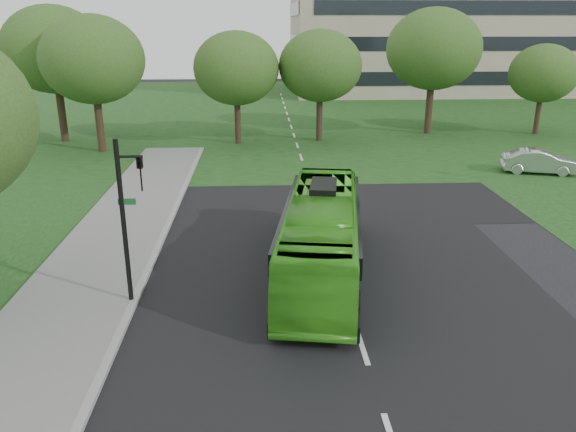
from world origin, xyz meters
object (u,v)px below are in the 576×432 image
at_px(tree_park_c, 320,66).
at_px(traffic_light, 128,210).
at_px(tree_park_b, 236,68).
at_px(sedan, 539,162).
at_px(tree_park_d, 434,49).
at_px(bus, 321,236).
at_px(tree_park_f, 54,50).
at_px(tree_park_e, 544,73).
at_px(tree_park_a, 93,60).

xyz_separation_m(tree_park_c, traffic_light, (-8.88, -26.87, -2.48)).
relative_size(tree_park_b, traffic_light, 1.51).
xyz_separation_m(tree_park_c, sedan, (12.51, -10.87, -5.00)).
bearing_deg(tree_park_d, traffic_light, -121.89).
bearing_deg(tree_park_b, traffic_light, -95.54).
bearing_deg(traffic_light, tree_park_c, 75.80).
distance_m(tree_park_b, bus, 24.72).
bearing_deg(tree_park_b, tree_park_d, 12.03).
relative_size(tree_park_b, tree_park_c, 0.99).
height_order(tree_park_b, bus, tree_park_b).
distance_m(tree_park_c, traffic_light, 28.41).
height_order(sedan, traffic_light, traffic_light).
xyz_separation_m(tree_park_b, traffic_light, (-2.53, -26.07, -2.38)).
bearing_deg(tree_park_f, sedan, -19.74).
distance_m(tree_park_f, sedan, 35.12).
bearing_deg(tree_park_e, tree_park_c, -174.51).
bearing_deg(traffic_light, bus, 21.52).
relative_size(bus, traffic_light, 1.93).
relative_size(tree_park_c, sedan, 1.90).
bearing_deg(tree_park_e, sedan, -114.97).
bearing_deg(tree_park_c, tree_park_a, -168.81).
height_order(tree_park_a, tree_park_f, tree_park_f).
distance_m(tree_park_a, tree_park_f, 5.62).
distance_m(tree_park_c, tree_park_e, 18.49).
height_order(tree_park_b, tree_park_c, tree_park_c).
bearing_deg(tree_park_e, tree_park_f, -178.57).
distance_m(bus, sedan, 20.55).
xyz_separation_m(sedan, traffic_light, (-21.39, -16.01, 2.52)).
bearing_deg(bus, tree_park_a, 130.85).
bearing_deg(tree_park_b, bus, -80.93).
distance_m(tree_park_c, tree_park_d, 9.83).
height_order(tree_park_c, tree_park_f, tree_park_f).
relative_size(tree_park_e, bus, 0.68).
distance_m(tree_park_c, tree_park_f, 20.09).
height_order(tree_park_c, tree_park_d, tree_park_d).
bearing_deg(tree_park_c, sedan, -40.99).
height_order(tree_park_d, bus, tree_park_d).
xyz_separation_m(tree_park_a, tree_park_f, (-3.92, 4.00, 0.50)).
distance_m(tree_park_a, tree_park_c, 16.44).
bearing_deg(traffic_light, tree_park_a, 111.07).
relative_size(tree_park_d, sedan, 2.27).
bearing_deg(tree_park_e, tree_park_d, 174.98).
bearing_deg(tree_park_c, tree_park_f, 177.69).
distance_m(tree_park_e, bus, 34.04).
height_order(tree_park_c, bus, tree_park_c).
height_order(bus, traffic_light, traffic_light).
distance_m(tree_park_c, bus, 25.36).
bearing_deg(tree_park_e, traffic_light, -133.59).
height_order(tree_park_b, tree_park_d, tree_park_d).
bearing_deg(tree_park_a, tree_park_c, 11.19).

